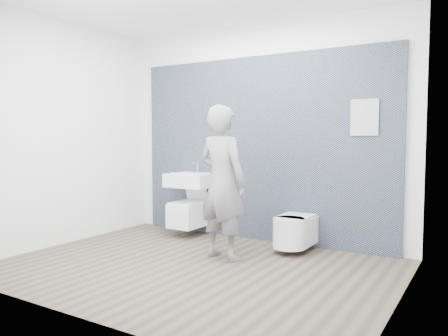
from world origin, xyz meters
The scene contains 8 objects.
ground centered at (0.00, 0.00, 0.00)m, with size 4.00×4.00×0.00m, color brown.
room_shell centered at (0.00, 0.00, 1.74)m, with size 4.00×4.00×4.00m.
tile_wall centered at (0.00, 1.47, 0.00)m, with size 3.60×0.06×2.40m, color black.
washbasin centered at (-0.91, 1.21, 0.77)m, with size 0.62×0.46×0.46m.
toilet_square centered at (-0.91, 1.17, 0.32)m, with size 0.38×0.55×0.72m.
toilet_rounded centered at (0.65, 1.11, 0.25)m, with size 0.38×0.65×0.35m.
info_placard centered at (1.37, 1.43, 0.00)m, with size 0.31×0.03×0.41m, color silver.
visitor centered at (0.08, 0.43, 0.85)m, with size 0.62×0.41×1.70m, color gray.
Camera 1 is at (2.60, -3.65, 1.35)m, focal length 35.00 mm.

